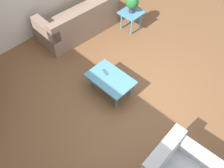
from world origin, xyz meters
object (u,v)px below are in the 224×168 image
potted_plant (132,3)px  coffee_table (110,80)px  side_table_plant (131,15)px  sofa (79,22)px

potted_plant → coffee_table: bearing=120.2°
coffee_table → side_table_plant: 2.09m
coffee_table → side_table_plant: side_table_plant is taller
coffee_table → potted_plant: 2.13m
coffee_table → potted_plant: bearing=-59.8°
side_table_plant → potted_plant: (0.00, -0.00, 0.33)m
coffee_table → sofa: bearing=-23.3°
sofa → potted_plant: 1.36m
sofa → potted_plant: potted_plant is taller
sofa → potted_plant: size_ratio=4.64×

